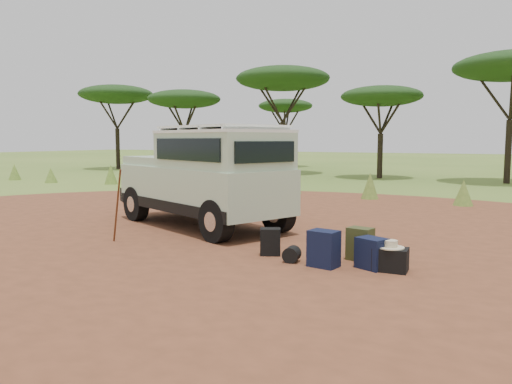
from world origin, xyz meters
The scene contains 13 objects.
ground centered at (0.00, 0.00, 0.00)m, with size 140.00×140.00×0.00m, color #57792B.
dirt_clearing centered at (0.00, 0.00, 0.00)m, with size 23.00×23.00×0.01m, color brown.
grass_fringe centered at (0.12, 8.67, 0.40)m, with size 36.60×1.60×0.90m.
acacia_treeline centered at (0.75, 19.81, 4.87)m, with size 46.70×13.20×6.26m.
safari_vehicle centered at (-1.90, 1.57, 1.12)m, with size 5.08×3.54×2.32m.
walking_staff centered at (-2.44, -0.74, 0.73)m, with size 0.04×0.04×1.51m, color #612717.
backpack_black centered at (0.67, -0.28, 0.24)m, with size 0.35×0.26×0.48m, color black.
backpack_navy centered at (1.78, -0.62, 0.30)m, with size 0.45×0.32×0.59m, color #111935.
backpack_olive centered at (2.17, 0.09, 0.28)m, with size 0.40×0.29×0.56m, color #3F431F.
duffel_navy centered at (2.48, -0.37, 0.25)m, with size 0.44×0.33×0.50m, color #111935.
hard_case centered at (2.78, -0.38, 0.18)m, with size 0.52×0.37×0.37m, color black.
stuff_sack centered at (1.20, -0.57, 0.13)m, with size 0.27×0.27×0.27m, color black.
safari_hat centered at (2.78, -0.38, 0.41)m, with size 0.41×0.41×0.12m.
Camera 1 is at (4.45, -7.99, 2.02)m, focal length 35.00 mm.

